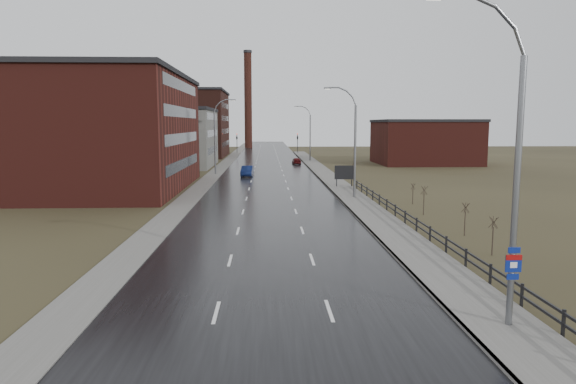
{
  "coord_description": "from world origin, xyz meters",
  "views": [
    {
      "loc": [
        -0.23,
        -16.03,
        7.62
      ],
      "look_at": [
        1.23,
        18.8,
        3.0
      ],
      "focal_mm": 32.0,
      "sensor_mm": 36.0,
      "label": 1
    }
  ],
  "objects": [
    {
      "name": "ground",
      "position": [
        0.0,
        0.0,
        0.0
      ],
      "size": [
        320.0,
        320.0,
        0.0
      ],
      "primitive_type": "plane",
      "color": "#2D2819",
      "rests_on": "ground"
    },
    {
      "name": "sidewalk_right",
      "position": [
        8.6,
        35.0,
        0.09
      ],
      "size": [
        3.2,
        180.0,
        0.18
      ],
      "primitive_type": "cube",
      "color": "#595651",
      "rests_on": "ground"
    },
    {
      "name": "streetlight_right_mid",
      "position": [
        8.5,
        36.0,
        5.84
      ],
      "size": [
        3.36,
        0.28,
        11.35
      ],
      "color": "slate",
      "rests_on": "ground"
    },
    {
      "name": "shrub_e",
      "position": [
        13.02,
        26.19,
        1.31
      ],
      "size": [
        0.58,
        0.61,
        2.46
      ],
      "color": "#382D23",
      "rests_on": "ground"
    },
    {
      "name": "shrub_d",
      "position": [
        13.35,
        17.99,
        1.22
      ],
      "size": [
        0.55,
        0.57,
        2.3
      ],
      "color": "#382D23",
      "rests_on": "ground"
    },
    {
      "name": "warehouse_near",
      "position": [
        -20.99,
        45.0,
        6.76
      ],
      "size": [
        22.44,
        28.56,
        13.5
      ],
      "color": "#471914",
      "rests_on": "ground"
    },
    {
      "name": "streetlight_right_far",
      "position": [
        8.5,
        90.0,
        5.84
      ],
      "size": [
        3.36,
        0.28,
        11.35
      ],
      "color": "slate",
      "rests_on": "ground"
    },
    {
      "name": "shrub_f",
      "position": [
        13.76,
        32.03,
        1.07
      ],
      "size": [
        0.48,
        0.51,
        2.02
      ],
      "color": "#382D23",
      "rests_on": "ground"
    },
    {
      "name": "billboard",
      "position": [
        9.1,
        44.89,
        1.81
      ],
      "size": [
        2.38,
        0.17,
        2.71
      ],
      "color": "black",
      "rests_on": "ground"
    },
    {
      "name": "shrub_c",
      "position": [
        12.93,
        12.7,
        1.22
      ],
      "size": [
        0.55,
        0.57,
        2.3
      ],
      "color": "#382D23",
      "rests_on": "ground"
    },
    {
      "name": "car_near",
      "position": [
        -3.06,
        58.85,
        0.77
      ],
      "size": [
        1.84,
        4.72,
        1.53
      ],
      "primitive_type": "imported",
      "rotation": [
        0.0,
        0.0,
        -0.05
      ],
      "color": "#0E1A47",
      "rests_on": "ground"
    },
    {
      "name": "sidewalk_left",
      "position": [
        -8.2,
        60.0,
        0.06
      ],
      "size": [
        2.4,
        260.0,
        0.12
      ],
      "primitive_type": "cube",
      "color": "#595651",
      "rests_on": "ground"
    },
    {
      "name": "warehouse_far",
      "position": [
        -22.99,
        108.0,
        7.76
      ],
      "size": [
        26.52,
        24.48,
        15.5
      ],
      "color": "#331611",
      "rests_on": "ground"
    },
    {
      "name": "building_right",
      "position": [
        30.3,
        82.0,
        4.26
      ],
      "size": [
        18.36,
        16.32,
        8.5
      ],
      "color": "#471914",
      "rests_on": "ground"
    },
    {
      "name": "traffic_light_right",
      "position": [
        8.0,
        120.0,
        4.6
      ],
      "size": [
        0.58,
        2.73,
        5.3
      ],
      "color": "black",
      "rests_on": "ground"
    },
    {
      "name": "smokestack",
      "position": [
        -6.0,
        150.0,
        15.5
      ],
      "size": [
        2.7,
        2.7,
        30.7
      ],
      "color": "#331611",
      "rests_on": "ground"
    },
    {
      "name": "streetlight_left",
      "position": [
        -7.7,
        62.0,
        5.84
      ],
      "size": [
        3.36,
        0.28,
        11.35
      ],
      "color": "slate",
      "rests_on": "ground"
    },
    {
      "name": "road",
      "position": [
        0.0,
        60.0,
        0.03
      ],
      "size": [
        14.0,
        300.0,
        0.06
      ],
      "primitive_type": "cube",
      "color": "black",
      "rests_on": "ground"
    },
    {
      "name": "warehouse_mid",
      "position": [
        -17.99,
        78.0,
        5.26
      ],
      "size": [
        16.32,
        20.4,
        10.5
      ],
      "color": "slate",
      "rests_on": "ground"
    },
    {
      "name": "car_far",
      "position": [
        5.5,
        81.51,
        0.64
      ],
      "size": [
        1.67,
        3.83,
        1.28
      ],
      "primitive_type": "imported",
      "rotation": [
        0.0,
        0.0,
        3.18
      ],
      "color": "#440B0D",
      "rests_on": "ground"
    },
    {
      "name": "curb_right",
      "position": [
        7.08,
        35.0,
        0.09
      ],
      "size": [
        0.16,
        180.0,
        0.18
      ],
      "primitive_type": "cube",
      "color": "slate",
      "rests_on": "ground"
    },
    {
      "name": "streetlight_main",
      "position": [
        8.47,
        2.0,
        6.06
      ],
      "size": [
        3.91,
        0.29,
        12.11
      ],
      "color": "slate",
      "rests_on": "ground"
    },
    {
      "name": "traffic_light_left",
      "position": [
        -8.0,
        120.0,
        4.6
      ],
      "size": [
        0.58,
        2.73,
        5.3
      ],
      "color": "black",
      "rests_on": "ground"
    },
    {
      "name": "guardrail",
      "position": [
        10.3,
        18.31,
        0.71
      ],
      "size": [
        0.1,
        53.05,
        1.1
      ],
      "color": "black",
      "rests_on": "ground"
    }
  ]
}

